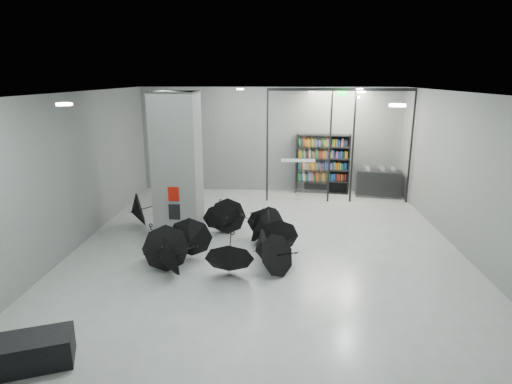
{
  "coord_description": "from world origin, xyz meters",
  "views": [
    {
      "loc": [
        0.24,
        -9.45,
        4.38
      ],
      "look_at": [
        -0.3,
        1.5,
        1.4
      ],
      "focal_mm": 29.93,
      "sensor_mm": 36.0,
      "label": 1
    }
  ],
  "objects_px": {
    "shop_counter": "(378,183)",
    "umbrella_cluster": "(221,241)",
    "bench": "(21,353)",
    "bookshelf": "(323,164)",
    "column": "(178,165)"
  },
  "relations": [
    {
      "from": "shop_counter",
      "to": "umbrella_cluster",
      "type": "distance_m",
      "value": 7.68
    },
    {
      "from": "bench",
      "to": "bookshelf",
      "type": "bearing_deg",
      "value": 40.81
    },
    {
      "from": "bench",
      "to": "bookshelf",
      "type": "distance_m",
      "value": 12.13
    },
    {
      "from": "umbrella_cluster",
      "to": "bench",
      "type": "bearing_deg",
      "value": -118.91
    },
    {
      "from": "bookshelf",
      "to": "umbrella_cluster",
      "type": "distance_m",
      "value": 6.92
    },
    {
      "from": "bench",
      "to": "shop_counter",
      "type": "distance_m",
      "value": 12.82
    },
    {
      "from": "umbrella_cluster",
      "to": "column",
      "type": "bearing_deg",
      "value": 134.98
    },
    {
      "from": "bench",
      "to": "shop_counter",
      "type": "height_order",
      "value": "shop_counter"
    },
    {
      "from": "bench",
      "to": "column",
      "type": "bearing_deg",
      "value": 57.62
    },
    {
      "from": "shop_counter",
      "to": "umbrella_cluster",
      "type": "height_order",
      "value": "umbrella_cluster"
    },
    {
      "from": "column",
      "to": "umbrella_cluster",
      "type": "xyz_separation_m",
      "value": [
        1.36,
        -1.36,
        -1.68
      ]
    },
    {
      "from": "bookshelf",
      "to": "shop_counter",
      "type": "height_order",
      "value": "bookshelf"
    },
    {
      "from": "shop_counter",
      "to": "umbrella_cluster",
      "type": "relative_size",
      "value": 0.31
    },
    {
      "from": "bench",
      "to": "umbrella_cluster",
      "type": "relative_size",
      "value": 0.28
    },
    {
      "from": "bench",
      "to": "bookshelf",
      "type": "height_order",
      "value": "bookshelf"
    }
  ]
}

